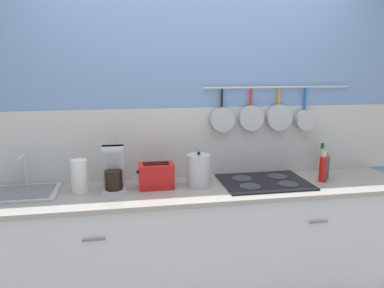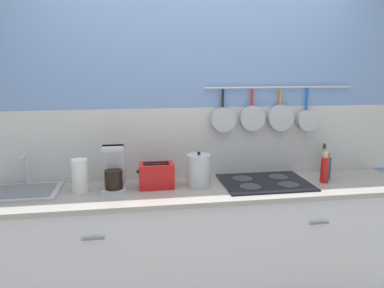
% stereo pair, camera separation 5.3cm
% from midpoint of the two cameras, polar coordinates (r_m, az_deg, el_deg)
% --- Properties ---
extents(wall_back, '(7.20, 0.15, 2.60)m').
position_cam_midpoint_polar(wall_back, '(2.90, -0.07, 1.82)').
color(wall_back, '#7293C6').
rests_on(wall_back, ground_plane).
extents(cabinet_base, '(2.98, 0.56, 0.90)m').
position_cam_midpoint_polar(cabinet_base, '(2.86, 1.11, -15.97)').
color(cabinet_base, silver).
rests_on(cabinet_base, ground_plane).
extents(countertop, '(3.02, 0.59, 0.03)m').
position_cam_midpoint_polar(countertop, '(2.68, 1.15, -7.05)').
color(countertop, '#A59E93').
rests_on(countertop, cabinet_base).
extents(sink_basin, '(0.48, 0.37, 0.25)m').
position_cam_midpoint_polar(sink_basin, '(2.80, -24.99, -6.52)').
color(sink_basin, '#B7BABF').
rests_on(sink_basin, countertop).
extents(paper_towel_roll, '(0.11, 0.11, 0.23)m').
position_cam_midpoint_polar(paper_towel_roll, '(2.67, -17.31, -4.70)').
color(paper_towel_roll, white).
rests_on(paper_towel_roll, countertop).
extents(coffee_maker, '(0.16, 0.17, 0.31)m').
position_cam_midpoint_polar(coffee_maker, '(2.64, -12.44, -4.28)').
color(coffee_maker, '#B7BABF').
rests_on(coffee_maker, countertop).
extents(toaster, '(0.26, 0.16, 0.18)m').
position_cam_midpoint_polar(toaster, '(2.66, -6.04, -4.82)').
color(toaster, red).
rests_on(toaster, countertop).
extents(kettle, '(0.17, 0.17, 0.26)m').
position_cam_midpoint_polar(kettle, '(2.67, 0.45, -4.08)').
color(kettle, '#B7BABF').
rests_on(kettle, countertop).
extents(cooktop, '(0.63, 0.49, 0.01)m').
position_cam_midpoint_polar(cooktop, '(2.83, 10.43, -5.70)').
color(cooktop, black).
rests_on(cooktop, countertop).
extents(bottle_olive_oil, '(0.06, 0.06, 0.23)m').
position_cam_midpoint_polar(bottle_olive_oil, '(2.94, 18.88, -3.53)').
color(bottle_olive_oil, red).
rests_on(bottle_olive_oil, countertop).
extents(bottle_vinegar, '(0.04, 0.04, 0.21)m').
position_cam_midpoint_polar(bottle_vinegar, '(3.03, 19.31, -3.30)').
color(bottle_vinegar, navy).
rests_on(bottle_vinegar, countertop).
extents(bottle_hot_sauce, '(0.04, 0.04, 0.24)m').
position_cam_midpoint_polar(bottle_hot_sauce, '(3.21, 18.67, -2.21)').
color(bottle_hot_sauce, '#BFB799').
rests_on(bottle_hot_sauce, countertop).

